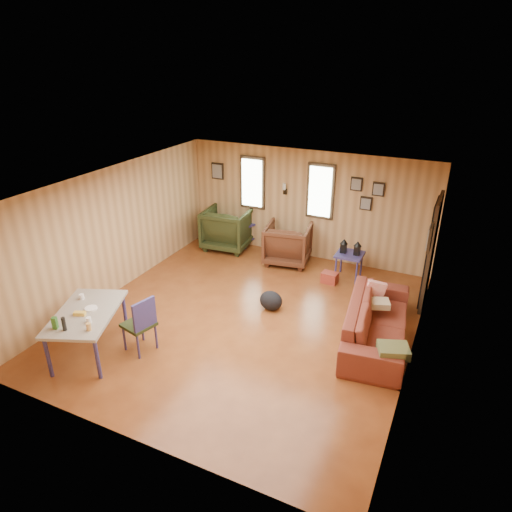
{
  "coord_description": "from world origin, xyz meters",
  "views": [
    {
      "loc": [
        3.06,
        -6.07,
        4.34
      ],
      "look_at": [
        0.0,
        0.4,
        1.05
      ],
      "focal_mm": 32.0,
      "sensor_mm": 36.0,
      "label": 1
    }
  ],
  "objects_px": {
    "sofa": "(378,316)",
    "dining_table": "(86,316)",
    "end_table": "(244,229)",
    "side_table": "(350,252)",
    "recliner_green": "(228,227)",
    "recliner_brown": "(288,242)"
  },
  "relations": [
    {
      "from": "end_table",
      "to": "side_table",
      "type": "relative_size",
      "value": 0.81
    },
    {
      "from": "sofa",
      "to": "recliner_green",
      "type": "height_order",
      "value": "recliner_green"
    },
    {
      "from": "recliner_green",
      "to": "end_table",
      "type": "xyz_separation_m",
      "value": [
        0.26,
        0.34,
        -0.14
      ]
    },
    {
      "from": "recliner_green",
      "to": "dining_table",
      "type": "bearing_deg",
      "value": 84.78
    },
    {
      "from": "sofa",
      "to": "dining_table",
      "type": "height_order",
      "value": "dining_table"
    },
    {
      "from": "end_table",
      "to": "side_table",
      "type": "distance_m",
      "value": 2.82
    },
    {
      "from": "sofa",
      "to": "recliner_brown",
      "type": "height_order",
      "value": "recliner_brown"
    },
    {
      "from": "recliner_brown",
      "to": "side_table",
      "type": "bearing_deg",
      "value": 163.03
    },
    {
      "from": "recliner_brown",
      "to": "side_table",
      "type": "height_order",
      "value": "recliner_brown"
    },
    {
      "from": "side_table",
      "to": "dining_table",
      "type": "distance_m",
      "value": 5.12
    },
    {
      "from": "end_table",
      "to": "side_table",
      "type": "bearing_deg",
      "value": -14.06
    },
    {
      "from": "side_table",
      "to": "dining_table",
      "type": "bearing_deg",
      "value": -125.34
    },
    {
      "from": "sofa",
      "to": "side_table",
      "type": "xyz_separation_m",
      "value": [
        -0.97,
        1.95,
        0.12
      ]
    },
    {
      "from": "recliner_green",
      "to": "end_table",
      "type": "distance_m",
      "value": 0.45
    },
    {
      "from": "recliner_brown",
      "to": "sofa",
      "type": "bearing_deg",
      "value": 128.68
    },
    {
      "from": "sofa",
      "to": "dining_table",
      "type": "xyz_separation_m",
      "value": [
        -3.93,
        -2.22,
        0.2
      ]
    },
    {
      "from": "sofa",
      "to": "dining_table",
      "type": "bearing_deg",
      "value": 112.62
    },
    {
      "from": "sofa",
      "to": "side_table",
      "type": "relative_size",
      "value": 2.76
    },
    {
      "from": "side_table",
      "to": "dining_table",
      "type": "height_order",
      "value": "dining_table"
    },
    {
      "from": "recliner_green",
      "to": "side_table",
      "type": "height_order",
      "value": "recliner_green"
    },
    {
      "from": "recliner_brown",
      "to": "dining_table",
      "type": "height_order",
      "value": "recliner_brown"
    },
    {
      "from": "recliner_brown",
      "to": "recliner_green",
      "type": "bearing_deg",
      "value": -15.13
    }
  ]
}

